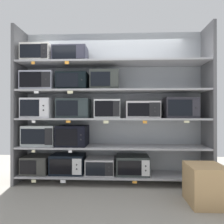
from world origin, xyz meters
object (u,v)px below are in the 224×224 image
(shipping_carton, at_px, (205,184))
(microwave_3, at_px, (133,165))
(microwave_1, at_px, (68,164))
(microwave_8, at_px, (108,109))
(microwave_14, at_px, (38,55))
(microwave_6, at_px, (39,108))
(microwave_7, at_px, (74,108))
(microwave_5, at_px, (73,136))
(microwave_9, at_px, (142,110))
(microwave_13, at_px, (105,81))
(microwave_15, at_px, (71,55))
(microwave_4, at_px, (40,135))
(microwave_10, at_px, (180,108))
(microwave_12, at_px, (73,82))
(microwave_0, at_px, (37,164))
(microwave_2, at_px, (100,166))
(microwave_11, at_px, (40,82))

(shipping_carton, bearing_deg, microwave_3, 142.27)
(microwave_1, xyz_separation_m, microwave_8, (0.67, -0.00, 0.93))
(shipping_carton, bearing_deg, microwave_14, 164.54)
(microwave_6, distance_m, microwave_7, 0.61)
(microwave_5, xyz_separation_m, microwave_8, (0.59, -0.00, 0.45))
(microwave_9, xyz_separation_m, microwave_13, (-0.63, 0.00, 0.49))
(microwave_5, distance_m, microwave_15, 1.37)
(microwave_4, bearing_deg, microwave_8, -0.02)
(microwave_3, height_order, microwave_9, microwave_9)
(microwave_10, xyz_separation_m, microwave_14, (-2.39, 0.00, 0.92))
(microwave_6, bearing_deg, microwave_12, 0.00)
(microwave_3, relative_size, microwave_9, 0.98)
(microwave_5, relative_size, shipping_carton, 0.97)
(microwave_0, xyz_separation_m, microwave_10, (2.41, -0.00, 0.96))
(microwave_13, height_order, microwave_15, microwave_15)
(microwave_8, xyz_separation_m, shipping_carton, (1.31, -0.69, -0.99))
(microwave_0, height_order, microwave_10, microwave_10)
(microwave_14, bearing_deg, microwave_2, -0.01)
(microwave_3, bearing_deg, microwave_5, -179.99)
(microwave_4, bearing_deg, microwave_1, -0.01)
(microwave_13, bearing_deg, microwave_6, -179.98)
(microwave_4, bearing_deg, microwave_0, -179.95)
(microwave_13, bearing_deg, microwave_9, -0.02)
(microwave_6, height_order, microwave_8, microwave_6)
(microwave_9, distance_m, microwave_11, 1.80)
(microwave_4, xyz_separation_m, microwave_9, (1.73, -0.00, 0.44))
(microwave_3, distance_m, microwave_11, 2.11)
(microwave_2, height_order, microwave_9, microwave_9)
(microwave_4, distance_m, microwave_15, 1.46)
(microwave_5, height_order, microwave_12, microwave_12)
(microwave_10, xyz_separation_m, shipping_carton, (0.10, -0.69, -1.01))
(microwave_5, bearing_deg, microwave_15, -179.89)
(microwave_6, relative_size, microwave_13, 1.04)
(microwave_2, bearing_deg, microwave_14, 179.99)
(microwave_1, xyz_separation_m, microwave_11, (-0.49, -0.00, 1.40))
(microwave_6, relative_size, shipping_carton, 0.97)
(microwave_0, xyz_separation_m, microwave_11, (0.05, -0.00, 1.41))
(microwave_1, distance_m, microwave_10, 2.10)
(microwave_10, bearing_deg, microwave_14, 180.00)
(microwave_1, height_order, microwave_11, microwave_11)
(microwave_10, relative_size, microwave_14, 1.09)
(microwave_0, bearing_deg, microwave_7, -0.00)
(microwave_9, distance_m, shipping_carton, 1.40)
(microwave_15, bearing_deg, microwave_8, 0.00)
(microwave_4, distance_m, microwave_11, 0.92)
(microwave_12, height_order, microwave_13, microwave_13)
(microwave_4, distance_m, microwave_7, 0.74)
(microwave_14, bearing_deg, microwave_12, -0.01)
(microwave_8, bearing_deg, microwave_4, 179.98)
(microwave_6, distance_m, shipping_carton, 2.77)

